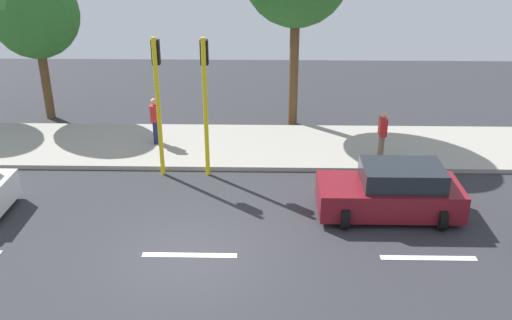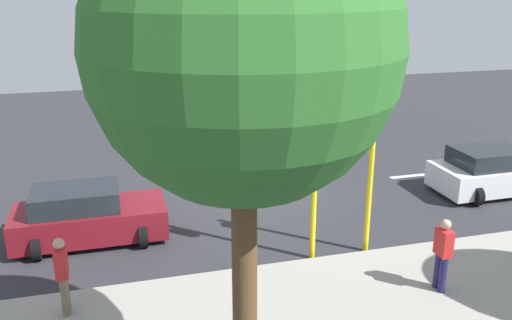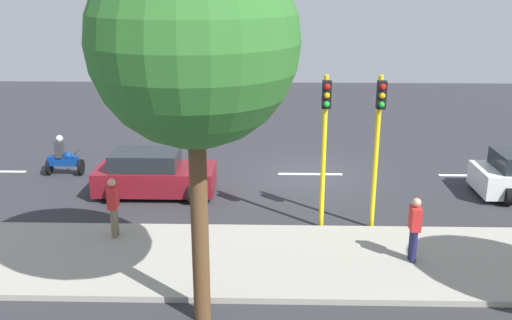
{
  "view_description": "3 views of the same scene",
  "coord_description": "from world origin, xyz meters",
  "views": [
    {
      "loc": [
        -12.05,
        -1.94,
        8.04
      ],
      "look_at": [
        2.58,
        -1.62,
        1.5
      ],
      "focal_mm": 39.86,
      "sensor_mm": 36.0,
      "label": 1
    },
    {
      "loc": [
        16.13,
        -4.57,
        6.66
      ],
      "look_at": [
        1.37,
        -0.54,
        1.58
      ],
      "focal_mm": 37.88,
      "sensor_mm": 36.0,
      "label": 2
    },
    {
      "loc": [
        20.13,
        -1.53,
        6.95
      ],
      "look_at": [
        2.14,
        -1.99,
        1.22
      ],
      "focal_mm": 39.72,
      "sensor_mm": 36.0,
      "label": 3
    }
  ],
  "objects": [
    {
      "name": "lane_stripe_north",
      "position": [
        0.0,
        -6.0,
        0.01
      ],
      "size": [
        0.2,
        2.4,
        0.01
      ],
      "primitive_type": "cube",
      "color": "white",
      "rests_on": "ground"
    },
    {
      "name": "lane_stripe_mid",
      "position": [
        0.0,
        0.0,
        0.01
      ],
      "size": [
        0.2,
        2.4,
        0.01
      ],
      "primitive_type": "cube",
      "color": "white",
      "rests_on": "ground"
    },
    {
      "name": "pedestrian_by_tree",
      "position": [
        7.08,
        2.11,
        1.06
      ],
      "size": [
        0.4,
        0.24,
        1.69
      ],
      "color": "#1E1E4C",
      "rests_on": "sidewalk"
    },
    {
      "name": "traffic_light_corner",
      "position": [
        4.85,
        1.48,
        2.93
      ],
      "size": [
        0.49,
        0.24,
        4.5
      ],
      "color": "yellow",
      "rests_on": "ground"
    },
    {
      "name": "pedestrian_near_signal",
      "position": [
        5.84,
        -5.81,
        1.06
      ],
      "size": [
        0.4,
        0.24,
        1.69
      ],
      "color": "#72604C",
      "rests_on": "sidewalk"
    },
    {
      "name": "car_maroon",
      "position": [
        2.22,
        -5.45,
        0.71
      ],
      "size": [
        2.19,
        3.97,
        1.52
      ],
      "color": "maroon",
      "rests_on": "ground"
    },
    {
      "name": "ground_plane",
      "position": [
        0.0,
        0.0,
        -0.05
      ],
      "size": [
        40.0,
        60.0,
        0.1
      ],
      "primitive_type": "cube",
      "color": "#2D2D33"
    },
    {
      "name": "sidewalk",
      "position": [
        7.0,
        0.0,
        0.07
      ],
      "size": [
        4.0,
        60.0,
        0.15
      ],
      "primitive_type": "cube",
      "color": "#9E998E",
      "rests_on": "ground"
    },
    {
      "name": "street_tree_north",
      "position": [
        10.09,
        7.08,
        4.18
      ],
      "size": [
        3.35,
        3.35,
        5.88
      ],
      "color": "brown",
      "rests_on": "ground"
    },
    {
      "name": "traffic_light_midblock",
      "position": [
        4.85,
        0.0,
        2.93
      ],
      "size": [
        0.49,
        0.24,
        4.5
      ],
      "color": "yellow",
      "rests_on": "ground"
    }
  ]
}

